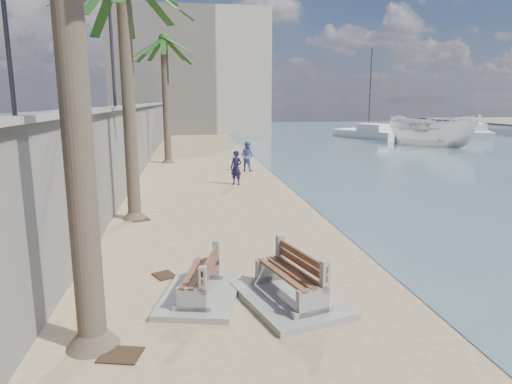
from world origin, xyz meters
TOP-DOWN VIEW (x-y plane):
  - ground_plane at (0.00, 0.00)m, footprint 140.00×140.00m
  - seawall at (-5.20, 20.00)m, footprint 0.45×70.00m
  - wall_cap at (-5.20, 20.00)m, footprint 0.80×70.00m
  - end_building at (-2.00, 52.00)m, footprint 18.00×12.00m
  - bench_near at (-0.57, 2.10)m, footprint 2.19×2.70m
  - bench_far at (-2.27, 2.51)m, footprint 1.83×2.33m
  - palm_back at (-3.72, 22.83)m, footprint 5.00×5.00m
  - pedestrian_sign at (-5.00, 1.50)m, footprint 0.78×0.07m
  - streetlight at (-5.10, 12.00)m, footprint 0.28×0.28m
  - person_a at (-0.29, 14.74)m, footprint 0.79×0.75m
  - person_b at (0.73, 18.84)m, footprint 1.10×1.06m
  - boat_cruiser at (18.11, 30.58)m, footprint 4.30×4.33m
  - yacht_near at (27.60, 40.04)m, footprint 8.12×12.17m
  - yacht_far at (15.64, 39.11)m, footprint 5.21×7.70m
  - sailboat_west at (18.76, 46.22)m, footprint 6.87×2.55m
  - debris_b at (-3.53, 0.62)m, footprint 0.71×0.62m
  - debris_c at (-4.09, 8.96)m, footprint 0.75×0.84m
  - debris_d at (-3.03, 3.82)m, footprint 0.59×0.64m

SIDE VIEW (x-z plane):
  - ground_plane at x=0.00m, z-range 0.00..0.00m
  - debris_b at x=-3.53m, z-range 0.00..0.03m
  - debris_c at x=-4.09m, z-range 0.00..0.03m
  - debris_d at x=-3.03m, z-range 0.00..0.03m
  - sailboat_west at x=18.76m, z-range -4.62..5.28m
  - yacht_near at x=27.60m, z-range -0.40..1.10m
  - yacht_far at x=15.64m, z-range -0.40..1.10m
  - bench_far at x=-2.27m, z-range -0.05..0.81m
  - bench_near at x=-0.57m, z-range -0.06..0.92m
  - person_b at x=0.73m, z-range 0.00..1.81m
  - person_a at x=-0.29m, z-range 0.00..1.82m
  - boat_cruiser at x=18.11m, z-range -0.40..3.23m
  - seawall at x=-5.20m, z-range 0.00..3.50m
  - wall_cap at x=-5.20m, z-range 3.49..3.61m
  - pedestrian_sign at x=-5.00m, z-range 3.95..6.35m
  - streetlight at x=-5.10m, z-range 4.08..9.21m
  - end_building at x=-2.00m, z-range 0.00..14.00m
  - palm_back at x=-3.72m, z-range 3.15..11.49m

